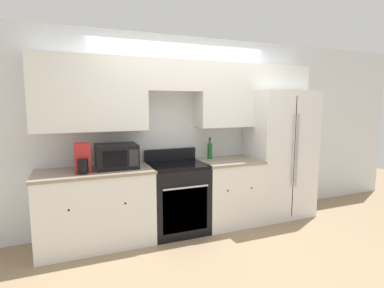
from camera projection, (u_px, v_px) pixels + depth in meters
ground_plane at (201, 237)px, 3.80m from camera, size 12.00×12.00×0.00m
wall_back at (186, 115)px, 4.13m from camera, size 8.00×0.39×2.60m
lower_cabinets_left at (96, 208)px, 3.57m from camera, size 1.34×0.64×0.91m
lower_cabinets_right at (228, 191)px, 4.23m from camera, size 0.83×0.64×0.91m
oven_range at (177, 197)px, 3.95m from camera, size 0.73×0.65×1.07m
refrigerator at (277, 154)px, 4.55m from camera, size 0.94×0.78×1.87m
microwave at (117, 156)px, 3.63m from camera, size 0.49×0.41×0.29m
bottle at (210, 150)px, 4.25m from camera, size 0.07×0.07×0.30m
electric_kettle at (82, 159)px, 3.38m from camera, size 0.17×0.23×0.33m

